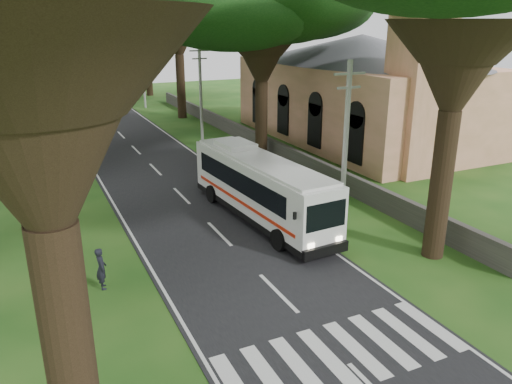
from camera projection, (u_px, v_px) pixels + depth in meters
The scene contains 14 objects.
ground at pixel (306, 321), 16.78m from camera, with size 140.00×140.00×0.00m, color #1A4714.
road at pixel (139, 153), 38.18m from camera, with size 8.00×120.00×0.04m, color black.
crosswalk at pixel (339, 355), 15.07m from camera, with size 8.00×3.00×0.01m, color silver.
property_wall at pixel (251, 137), 40.76m from camera, with size 0.35×50.00×1.20m, color #383533.
church at pixel (361, 81), 40.83m from camera, with size 14.00×24.00×11.60m.
pole_near at pixel (345, 146), 22.78m from camera, with size 1.60×0.24×8.00m.
pole_mid at pixel (201, 92), 39.90m from camera, with size 1.60×0.24×8.00m.
pole_far at pixel (143, 71), 57.02m from camera, with size 1.60×0.24×8.00m.
tree_r_far at pixel (144, 3), 64.32m from camera, with size 16.09×16.09×15.27m.
coach_bus at pixel (260, 187), 24.97m from camera, with size 3.14×10.99×3.20m.
distant_car_a at pixel (78, 121), 46.80m from camera, with size 1.51×3.76×1.28m, color #AFB0B4.
distant_car_b at pixel (69, 96), 62.19m from camera, with size 1.55×4.43×1.46m, color navy.
distant_car_c at pixel (105, 90), 68.30m from camera, with size 1.72×4.23×1.23m, color maroon.
pedestrian at pixel (101, 268), 18.62m from camera, with size 0.60×0.39×1.64m, color black.
Camera 1 is at (-7.68, -12.38, 9.55)m, focal length 35.00 mm.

